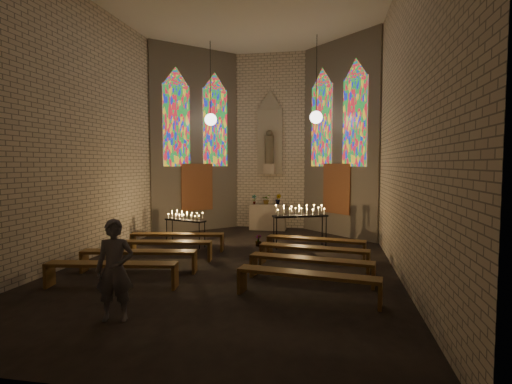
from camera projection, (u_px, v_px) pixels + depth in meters
floor at (235, 263)px, 10.43m from camera, size 12.00×12.00×0.00m
room at (258, 131)px, 13.47m from camera, size 8.22×12.43×7.00m
altar at (268, 217)px, 15.73m from camera, size 1.40×0.60×1.00m
flower_vase_left at (254, 199)px, 15.77m from camera, size 0.21×0.15×0.38m
flower_vase_center at (266, 199)px, 15.72m from camera, size 0.38×0.33×0.39m
flower_vase_right at (278, 199)px, 15.70m from camera, size 0.27×0.24×0.41m
aisle_flower_pot at (258, 240)px, 12.57m from camera, size 0.23×0.23×0.36m
votive_stand_left at (185, 218)px, 12.55m from camera, size 1.45×0.80×1.04m
votive_stand_right at (300, 213)px, 12.33m from camera, size 1.73×1.06×1.25m
pew_left_0 at (177, 237)px, 11.87m from camera, size 2.76×0.81×0.53m
pew_right_0 at (315, 242)px, 11.11m from camera, size 2.76×0.81×0.53m
pew_left_1 at (160, 245)px, 10.69m from camera, size 2.76×0.81×0.53m
pew_right_1 at (313, 251)px, 9.93m from camera, size 2.76×0.81×0.53m
pew_left_2 at (139, 254)px, 9.52m from camera, size 2.76×0.81×0.53m
pew_right_2 at (311, 262)px, 8.75m from camera, size 2.76×0.81×0.53m
pew_left_3 at (112, 267)px, 8.34m from camera, size 2.76×0.81×0.53m
pew_right_3 at (307, 278)px, 7.58m from camera, size 2.76×0.81×0.53m
visitor at (115, 270)px, 6.56m from camera, size 0.70×0.55×1.69m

